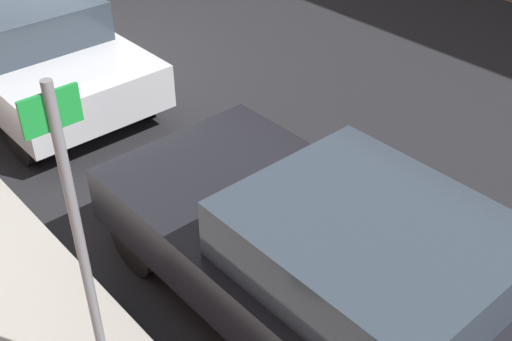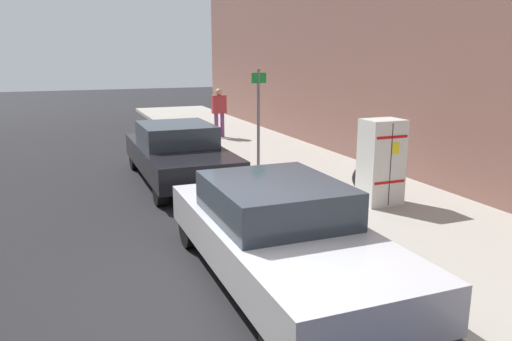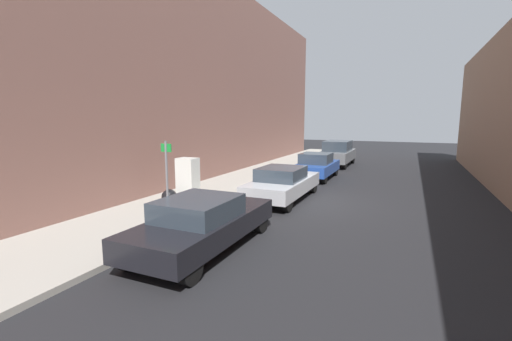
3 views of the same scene
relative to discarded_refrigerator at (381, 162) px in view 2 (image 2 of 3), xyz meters
The scene contains 9 objects.
ground_plane 4.84m from the discarded_refrigerator, 29.43° to the left, with size 80.00×80.00×0.00m, color black.
sidewalk_slab 2.50m from the discarded_refrigerator, 90.36° to the left, with size 3.70×44.00×0.15m, color #9E998E.
discarded_refrigerator is the anchor object (origin of this frame).
manhole_cover 3.55m from the discarded_refrigerator, 70.78° to the right, with size 0.70×0.70×0.02m, color #47443F.
street_sign_post 3.30m from the discarded_refrigerator, 64.85° to the right, with size 0.36×0.07×2.53m.
trash_bag 1.04m from the discarded_refrigerator, 105.92° to the right, with size 0.57×0.57×0.57m, color black.
pedestrian_walking_far 8.83m from the discarded_refrigerator, 86.73° to the right, with size 0.49×0.23×1.70m.
parked_sedan_dark 4.90m from the discarded_refrigerator, 50.28° to the right, with size 1.87×4.68×1.38m.
parked_sedan_silver 3.81m from the discarded_refrigerator, 34.81° to the left, with size 1.86×4.67×1.37m.
Camera 2 is at (1.59, 5.53, 3.01)m, focal length 35.00 mm.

